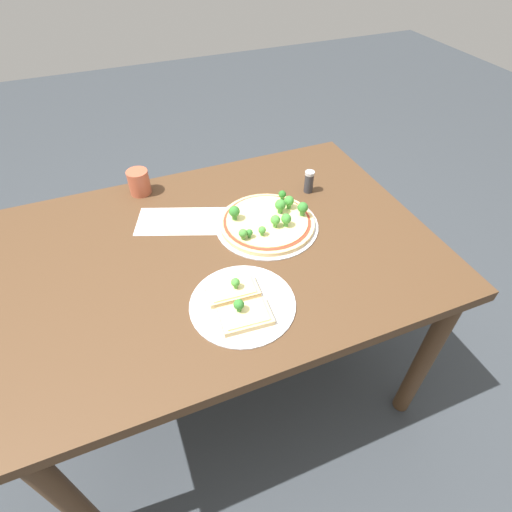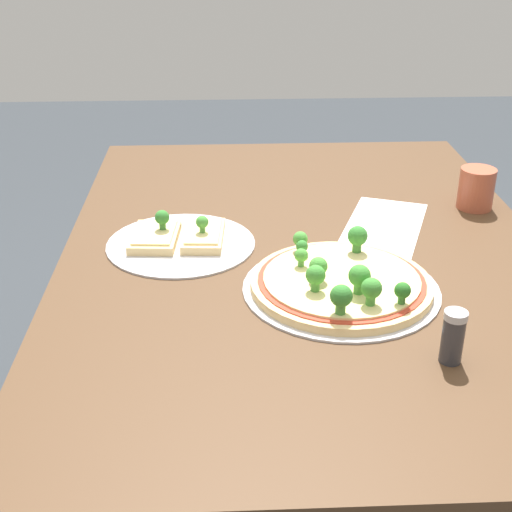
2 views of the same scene
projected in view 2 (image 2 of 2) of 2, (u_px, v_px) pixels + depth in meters
name	position (u px, v px, depth m)	size (l,w,h in m)	color
dining_table	(304.00, 288.00, 1.38)	(1.28, 0.91, 0.73)	#4C331E
pizza_tray_whole	(341.00, 282.00, 1.18)	(0.33, 0.33, 0.07)	silver
pizza_tray_slice	(179.00, 239.00, 1.35)	(0.28, 0.28, 0.06)	silver
drinking_cup	(476.00, 188.00, 1.49)	(0.07, 0.07, 0.09)	#AD5138
condiment_shaker	(453.00, 336.00, 0.99)	(0.03, 0.03, 0.08)	#333338
paper_menu	(383.00, 227.00, 1.42)	(0.29, 0.14, 0.00)	white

